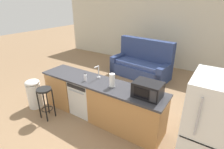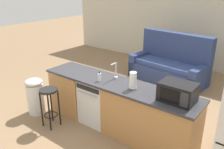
% 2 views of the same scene
% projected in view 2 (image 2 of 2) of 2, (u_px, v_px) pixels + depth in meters
% --- Properties ---
extents(ground_plane, '(24.00, 24.00, 0.00)m').
position_uv_depth(ground_plane, '(109.00, 125.00, 4.45)').
color(ground_plane, '#896B4C').
extents(wall_back, '(10.00, 0.06, 2.60)m').
position_uv_depth(wall_back, '(207.00, 27.00, 6.90)').
color(wall_back, beige).
rests_on(wall_back, ground_plane).
extents(kitchen_counter, '(2.94, 0.66, 0.90)m').
position_uv_depth(kitchen_counter, '(120.00, 109.00, 4.16)').
color(kitchen_counter, '#B77F47').
rests_on(kitchen_counter, ground_plane).
extents(dishwasher, '(0.58, 0.61, 0.84)m').
position_uv_depth(dishwasher, '(99.00, 101.00, 4.44)').
color(dishwasher, silver).
rests_on(dishwasher, ground_plane).
extents(microwave, '(0.50, 0.37, 0.28)m').
position_uv_depth(microwave, '(178.00, 92.00, 3.36)').
color(microwave, black).
rests_on(microwave, kitchen_counter).
extents(sink_faucet, '(0.07, 0.18, 0.30)m').
position_uv_depth(sink_faucet, '(115.00, 72.00, 4.16)').
color(sink_faucet, silver).
rests_on(sink_faucet, kitchen_counter).
extents(paper_towel_roll, '(0.14, 0.14, 0.28)m').
position_uv_depth(paper_towel_roll, '(133.00, 81.00, 3.76)').
color(paper_towel_roll, '#4C4C51').
rests_on(paper_towel_roll, kitchen_counter).
extents(soap_bottle, '(0.06, 0.06, 0.18)m').
position_uv_depth(soap_bottle, '(99.00, 77.00, 4.08)').
color(soap_bottle, silver).
rests_on(soap_bottle, kitchen_counter).
extents(bar_stool, '(0.32, 0.32, 0.74)m').
position_uv_depth(bar_stool, '(49.00, 100.00, 4.24)').
color(bar_stool, black).
rests_on(bar_stool, ground_plane).
extents(trash_bin, '(0.35, 0.35, 0.74)m').
position_uv_depth(trash_bin, '(35.00, 96.00, 4.75)').
color(trash_bin, white).
rests_on(trash_bin, ground_plane).
extents(couch, '(2.09, 1.12, 1.27)m').
position_uv_depth(couch, '(170.00, 66.00, 6.38)').
color(couch, navy).
rests_on(couch, ground_plane).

